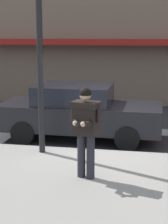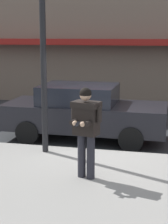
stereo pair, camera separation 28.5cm
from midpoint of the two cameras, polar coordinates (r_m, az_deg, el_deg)
The scene contains 6 objects.
ground_plane at distance 9.47m, azimuth 4.65°, elevation -6.24°, with size 80.00×80.00×0.00m, color #2B2D30.
sidewalk at distance 6.71m, azimuth 9.70°, elevation -13.60°, with size 32.00×5.30×0.14m, color gray.
curb_paint_line at distance 9.44m, azimuth 10.75°, elevation -6.46°, with size 28.00×0.12×0.01m, color silver.
parked_sedan_mid at distance 10.50m, azimuth 0.74°, elevation 0.08°, with size 4.51×1.96×1.54m.
man_texting_on_phone at distance 7.19m, azimuth 1.43°, elevation -1.70°, with size 0.63×0.64×1.81m.
street_lamp_post at distance 8.70m, azimuth -5.37°, elevation 13.15°, with size 0.36×0.36×4.88m.
Camera 2 is at (1.41, -8.88, 2.94)m, focal length 60.00 mm.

